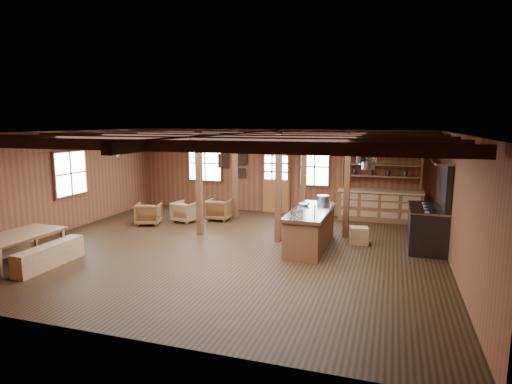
{
  "coord_description": "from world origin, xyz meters",
  "views": [
    {
      "loc": [
        3.72,
        -9.33,
        3.04
      ],
      "look_at": [
        0.34,
        1.19,
        1.23
      ],
      "focal_mm": 30.0,
      "sensor_mm": 36.0,
      "label": 1
    }
  ],
  "objects_px": {
    "commercial_range": "(430,221)",
    "armchair_c": "(185,212)",
    "armchair_a": "(149,214)",
    "kitchen_island": "(310,228)",
    "armchair_b": "(219,210)",
    "dining_table": "(21,249)"
  },
  "relations": [
    {
      "from": "commercial_range",
      "to": "armchair_a",
      "type": "relative_size",
      "value": 3.01
    },
    {
      "from": "kitchen_island",
      "to": "armchair_a",
      "type": "relative_size",
      "value": 3.51
    },
    {
      "from": "kitchen_island",
      "to": "commercial_range",
      "type": "relative_size",
      "value": 1.17
    },
    {
      "from": "kitchen_island",
      "to": "commercial_range",
      "type": "distance_m",
      "value": 2.87
    },
    {
      "from": "dining_table",
      "to": "armchair_b",
      "type": "distance_m",
      "value": 5.74
    },
    {
      "from": "commercial_range",
      "to": "dining_table",
      "type": "bearing_deg",
      "value": -155.71
    },
    {
      "from": "commercial_range",
      "to": "dining_table",
      "type": "xyz_separation_m",
      "value": [
        -8.54,
        -3.86,
        -0.36
      ]
    },
    {
      "from": "armchair_c",
      "to": "armchair_a",
      "type": "bearing_deg",
      "value": 47.93
    },
    {
      "from": "armchair_a",
      "to": "commercial_range",
      "type": "bearing_deg",
      "value": 160.71
    },
    {
      "from": "commercial_range",
      "to": "armchair_b",
      "type": "height_order",
      "value": "commercial_range"
    },
    {
      "from": "commercial_range",
      "to": "kitchen_island",
      "type": "bearing_deg",
      "value": -164.4
    },
    {
      "from": "kitchen_island",
      "to": "dining_table",
      "type": "distance_m",
      "value": 6.56
    },
    {
      "from": "kitchen_island",
      "to": "armchair_c",
      "type": "distance_m",
      "value": 4.44
    },
    {
      "from": "kitchen_island",
      "to": "armchair_c",
      "type": "height_order",
      "value": "kitchen_island"
    },
    {
      "from": "dining_table",
      "to": "armchair_a",
      "type": "bearing_deg",
      "value": -8.55
    },
    {
      "from": "kitchen_island",
      "to": "commercial_range",
      "type": "bearing_deg",
      "value": 16.11
    },
    {
      "from": "commercial_range",
      "to": "armchair_c",
      "type": "bearing_deg",
      "value": 173.79
    },
    {
      "from": "kitchen_island",
      "to": "armchair_a",
      "type": "bearing_deg",
      "value": 170.7
    },
    {
      "from": "kitchen_island",
      "to": "armchair_b",
      "type": "height_order",
      "value": "kitchen_island"
    },
    {
      "from": "commercial_range",
      "to": "armchair_c",
      "type": "height_order",
      "value": "commercial_range"
    },
    {
      "from": "armchair_a",
      "to": "armchair_c",
      "type": "distance_m",
      "value": 1.1
    },
    {
      "from": "armchair_a",
      "to": "dining_table",
      "type": "bearing_deg",
      "value": 60.98
    }
  ]
}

